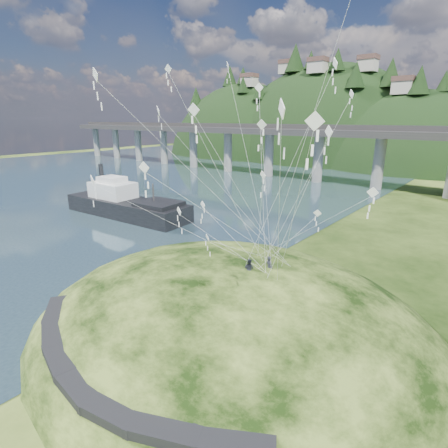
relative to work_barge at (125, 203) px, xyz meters
The scene contains 10 objects.
ground 32.30m from the work_barge, 31.06° to the right, with size 320.00×320.00×0.00m, color black.
water 46.42m from the work_barge, 163.23° to the left, with size 240.00×240.00×0.00m, color #314D5A.
grass_hill 38.66m from the work_barge, 22.33° to the right, with size 36.00×32.00×13.00m.
footpath 43.87m from the work_barge, 36.94° to the right, with size 22.29×5.84×0.83m.
bridge 53.98m from the work_barge, 88.77° to the left, with size 160.00×11.00×15.00m.
far_ridge 107.18m from the work_barge, 98.61° to the left, with size 153.00×70.00×94.50m.
work_barge is the anchor object (origin of this frame).
wooden_dock 26.90m from the work_barge, 18.68° to the right, with size 14.37×7.02×1.03m.
kite_flyers 39.67m from the work_barge, 19.43° to the right, with size 1.84×2.13×1.96m.
kite_swarm 41.40m from the work_barge, 22.24° to the right, with size 18.55×17.06×20.97m.
Camera 1 is at (24.23, -18.36, 16.61)m, focal length 28.00 mm.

